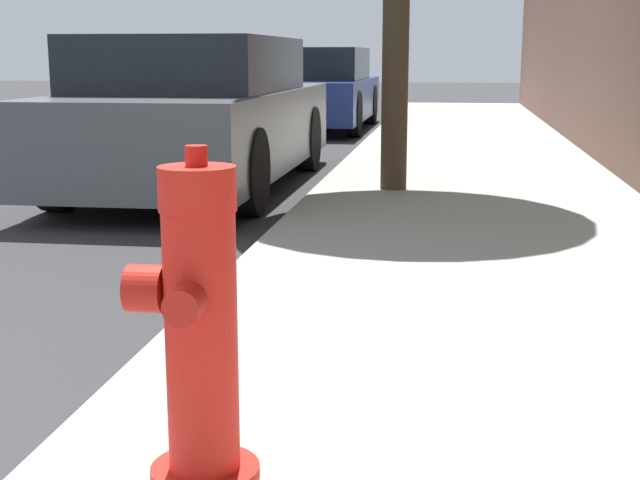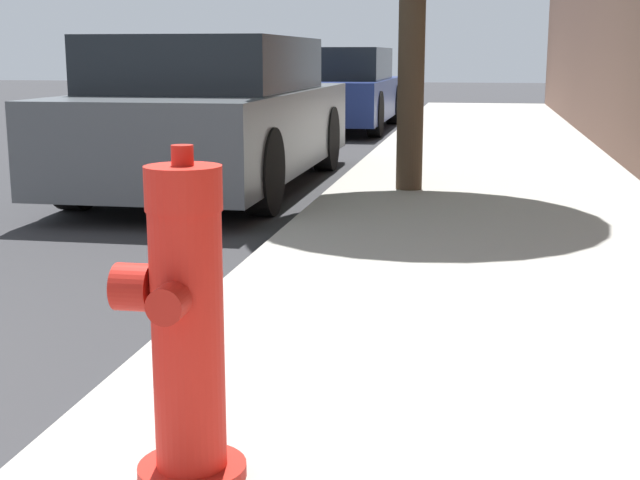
{
  "view_description": "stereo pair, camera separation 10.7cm",
  "coord_description": "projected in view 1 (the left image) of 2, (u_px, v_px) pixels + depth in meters",
  "views": [
    {
      "loc": [
        3.17,
        -1.77,
        1.24
      ],
      "look_at": [
        2.67,
        1.59,
        0.53
      ],
      "focal_mm": 50.0,
      "sensor_mm": 36.0,
      "label": 1
    },
    {
      "loc": [
        3.28,
        -1.76,
        1.24
      ],
      "look_at": [
        2.67,
        1.59,
        0.53
      ],
      "focal_mm": 50.0,
      "sensor_mm": 36.0,
      "label": 2
    }
  ],
  "objects": [
    {
      "name": "parked_car_mid",
      "position": [
        315.0,
        90.0,
        14.92
      ],
      "size": [
        1.82,
        4.38,
        1.35
      ],
      "color": "navy",
      "rests_on": "ground_plane"
    },
    {
      "name": "fire_hydrant",
      "position": [
        199.0,
        330.0,
        2.33
      ],
      "size": [
        0.34,
        0.35,
        0.9
      ],
      "color": "red",
      "rests_on": "sidewalk_slab"
    },
    {
      "name": "parked_car_near",
      "position": [
        199.0,
        115.0,
        8.28
      ],
      "size": [
        1.77,
        4.57,
        1.4
      ],
      "color": "#4C5156",
      "rests_on": "ground_plane"
    }
  ]
}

